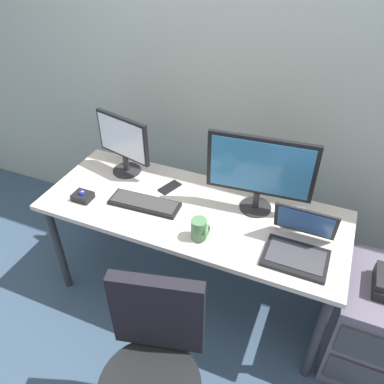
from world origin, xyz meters
The scene contains 13 objects.
ground_plane centered at (0.00, 0.00, 0.00)m, with size 8.00×8.00×0.00m, color #35495F.
back_wall centered at (0.00, 0.69, 1.40)m, with size 6.00×0.10×2.80m, color #9DA79F.
desk centered at (0.00, 0.00, 0.66)m, with size 1.74×0.68×0.73m.
file_cabinet centered at (1.08, -0.04, 0.30)m, with size 0.42×0.53×0.60m.
office_chair centered at (0.17, -0.83, 0.43)m, with size 0.52×0.53×0.95m.
monitor_main centered at (0.33, 0.14, 0.99)m, with size 0.58×0.18×0.45m.
monitor_side centered at (-0.54, 0.18, 0.95)m, with size 0.39×0.18×0.39m.
keyboard centered at (-0.26, -0.07, 0.75)m, with size 0.42×0.16×0.03m.
laptop centered at (0.62, -0.10, 0.78)m, with size 0.31×0.31×0.23m.
trackball_mouse centered at (-0.62, -0.17, 0.75)m, with size 0.11×0.09×0.07m.
coffee_mug centered at (0.13, -0.20, 0.79)m, with size 0.09×0.08×0.12m.
paper_notepad centered at (0.55, 0.14, 0.74)m, with size 0.15×0.21×0.01m, color white.
cell_phone centered at (-0.20, 0.13, 0.74)m, with size 0.07×0.14×0.01m, color black.
Camera 1 is at (0.65, -1.54, 2.13)m, focal length 35.93 mm.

